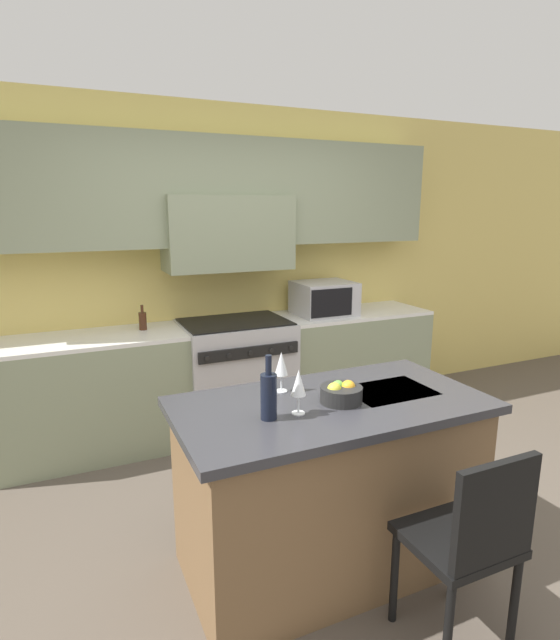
{
  "coord_description": "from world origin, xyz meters",
  "views": [
    {
      "loc": [
        -1.31,
        -2.1,
        1.86
      ],
      "look_at": [
        -0.06,
        0.67,
        1.17
      ],
      "focal_mm": 28.0,
      "sensor_mm": 36.0,
      "label": 1
    }
  ],
  "objects_px": {
    "range_stove": "(236,375)",
    "wine_glass_far": "(281,365)",
    "wine_glass_near": "(299,384)",
    "island_chair": "(470,538)",
    "oil_bottle_on_counter": "(143,320)",
    "fruit_bowl": "(341,393)",
    "microwave": "(324,298)",
    "wine_bottle": "(269,395)"
  },
  "relations": [
    {
      "from": "wine_bottle",
      "to": "fruit_bowl",
      "type": "bearing_deg",
      "value": 5.5
    },
    {
      "from": "wine_glass_near",
      "to": "wine_glass_far",
      "type": "relative_size",
      "value": 1.0
    },
    {
      "from": "island_chair",
      "to": "oil_bottle_on_counter",
      "type": "height_order",
      "value": "oil_bottle_on_counter"
    },
    {
      "from": "microwave",
      "to": "range_stove",
      "type": "bearing_deg",
      "value": -178.74
    },
    {
      "from": "wine_glass_far",
      "to": "fruit_bowl",
      "type": "xyz_separation_m",
      "value": [
        0.21,
        -0.25,
        -0.1
      ]
    },
    {
      "from": "wine_bottle",
      "to": "wine_glass_near",
      "type": "relative_size",
      "value": 1.39
    },
    {
      "from": "microwave",
      "to": "oil_bottle_on_counter",
      "type": "relative_size",
      "value": 2.56
    },
    {
      "from": "island_chair",
      "to": "fruit_bowl",
      "type": "distance_m",
      "value": 0.83
    },
    {
      "from": "wine_glass_far",
      "to": "microwave",
      "type": "bearing_deg",
      "value": 54.5
    },
    {
      "from": "range_stove",
      "to": "wine_glass_near",
      "type": "bearing_deg",
      "value": -100.26
    },
    {
      "from": "wine_bottle",
      "to": "microwave",
      "type": "bearing_deg",
      "value": 54.76
    },
    {
      "from": "range_stove",
      "to": "microwave",
      "type": "height_order",
      "value": "microwave"
    },
    {
      "from": "microwave",
      "to": "wine_glass_far",
      "type": "relative_size",
      "value": 2.34
    },
    {
      "from": "wine_bottle",
      "to": "fruit_bowl",
      "type": "xyz_separation_m",
      "value": [
        0.4,
        0.04,
        -0.07
      ]
    },
    {
      "from": "fruit_bowl",
      "to": "oil_bottle_on_counter",
      "type": "distance_m",
      "value": 2.03
    },
    {
      "from": "wine_glass_near",
      "to": "wine_glass_far",
      "type": "distance_m",
      "value": 0.3
    },
    {
      "from": "microwave",
      "to": "wine_bottle",
      "type": "height_order",
      "value": "wine_bottle"
    },
    {
      "from": "microwave",
      "to": "fruit_bowl",
      "type": "relative_size",
      "value": 2.42
    },
    {
      "from": "range_stove",
      "to": "wine_glass_far",
      "type": "distance_m",
      "value": 1.72
    },
    {
      "from": "island_chair",
      "to": "wine_glass_near",
      "type": "height_order",
      "value": "wine_glass_near"
    },
    {
      "from": "oil_bottle_on_counter",
      "to": "wine_glass_near",
      "type": "bearing_deg",
      "value": -78.83
    },
    {
      "from": "oil_bottle_on_counter",
      "to": "island_chair",
      "type": "bearing_deg",
      "value": -71.55
    },
    {
      "from": "range_stove",
      "to": "island_chair",
      "type": "height_order",
      "value": "range_stove"
    },
    {
      "from": "fruit_bowl",
      "to": "range_stove",
      "type": "bearing_deg",
      "value": 87.37
    },
    {
      "from": "range_stove",
      "to": "wine_glass_far",
      "type": "height_order",
      "value": "wine_glass_far"
    },
    {
      "from": "microwave",
      "to": "oil_bottle_on_counter",
      "type": "bearing_deg",
      "value": 177.35
    },
    {
      "from": "microwave",
      "to": "wine_bottle",
      "type": "relative_size",
      "value": 1.68
    },
    {
      "from": "island_chair",
      "to": "oil_bottle_on_counter",
      "type": "relative_size",
      "value": 4.72
    },
    {
      "from": "island_chair",
      "to": "wine_glass_far",
      "type": "height_order",
      "value": "wine_glass_far"
    },
    {
      "from": "wine_glass_near",
      "to": "fruit_bowl",
      "type": "bearing_deg",
      "value": 9.71
    },
    {
      "from": "wine_glass_far",
      "to": "oil_bottle_on_counter",
      "type": "distance_m",
      "value": 1.73
    },
    {
      "from": "wine_glass_far",
      "to": "oil_bottle_on_counter",
      "type": "height_order",
      "value": "wine_glass_far"
    },
    {
      "from": "fruit_bowl",
      "to": "wine_glass_far",
      "type": "bearing_deg",
      "value": 130.13
    },
    {
      "from": "microwave",
      "to": "island_chair",
      "type": "bearing_deg",
      "value": -105.73
    },
    {
      "from": "microwave",
      "to": "oil_bottle_on_counter",
      "type": "distance_m",
      "value": 1.58
    },
    {
      "from": "wine_bottle",
      "to": "wine_glass_far",
      "type": "distance_m",
      "value": 0.35
    },
    {
      "from": "range_stove",
      "to": "microwave",
      "type": "bearing_deg",
      "value": 1.26
    },
    {
      "from": "island_chair",
      "to": "wine_glass_near",
      "type": "bearing_deg",
      "value": 127.24
    },
    {
      "from": "oil_bottle_on_counter",
      "to": "microwave",
      "type": "bearing_deg",
      "value": -2.65
    },
    {
      "from": "range_stove",
      "to": "wine_bottle",
      "type": "bearing_deg",
      "value": -104.58
    },
    {
      "from": "range_stove",
      "to": "microwave",
      "type": "distance_m",
      "value": 1.04
    },
    {
      "from": "wine_glass_near",
      "to": "wine_glass_far",
      "type": "xyz_separation_m",
      "value": [
        0.05,
        0.29,
        0.0
      ]
    }
  ]
}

